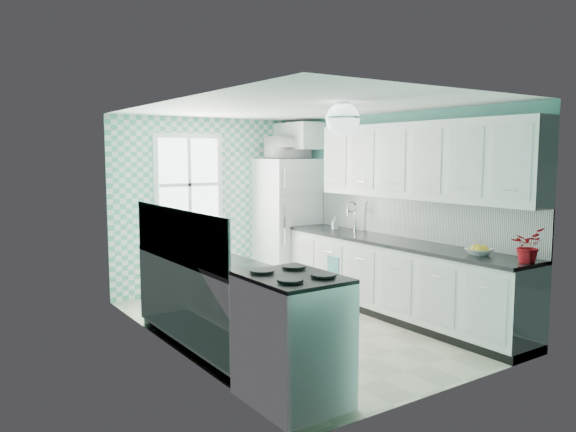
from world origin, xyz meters
TOP-DOWN VIEW (x-y plane):
  - floor at (0.00, 0.00)m, footprint 3.00×4.40m
  - ceiling at (0.00, 0.00)m, footprint 3.00×4.40m
  - wall_back at (0.00, 2.21)m, footprint 3.00×0.02m
  - wall_front at (0.00, -2.21)m, footprint 3.00×0.02m
  - wall_left at (-1.51, 0.00)m, footprint 0.02×4.40m
  - wall_right at (1.51, 0.00)m, footprint 0.02×4.40m
  - accent_wall at (0.00, 2.19)m, footprint 3.00×0.01m
  - window at (-0.35, 2.16)m, footprint 1.04×0.05m
  - backsplash_right at (1.49, -0.40)m, footprint 0.02×3.60m
  - backsplash_left at (-1.49, -0.07)m, footprint 0.02×2.15m
  - upper_cabinets_right at (1.33, -0.60)m, footprint 0.33×3.20m
  - upper_cabinet_fridge at (1.30, 1.83)m, footprint 0.40×0.74m
  - ceiling_light at (0.00, -0.80)m, footprint 0.34×0.34m
  - base_cabinets_right at (1.20, -0.40)m, footprint 0.60×3.60m
  - countertop_right at (1.19, -0.40)m, footprint 0.63×3.60m
  - base_cabinets_left at (-1.20, -0.07)m, footprint 0.60×2.15m
  - countertop_left at (-1.19, -0.07)m, footprint 0.63×2.15m
  - fridge at (1.11, 1.81)m, footprint 0.83×0.82m
  - stove at (-1.20, -1.64)m, footprint 0.67×0.84m
  - sink at (1.20, 0.57)m, footprint 0.50×0.42m
  - rug at (0.27, 0.34)m, footprint 0.89×1.07m
  - dish_towel at (0.89, 0.43)m, footprint 0.09×0.22m
  - fruit_bowl at (1.20, -1.58)m, footprint 0.28×0.28m
  - potted_plant at (1.20, -2.12)m, footprint 0.37×0.34m
  - soap_bottle at (1.25, 0.85)m, footprint 0.09×0.10m
  - microwave at (1.11, 1.81)m, footprint 0.62×0.44m

SIDE VIEW (x-z plane):
  - floor at x=0.00m, z-range -0.02..0.00m
  - rug at x=0.27m, z-range 0.00..0.02m
  - base_cabinets_right at x=1.20m, z-range 0.00..0.90m
  - base_cabinets_left at x=-1.20m, z-range 0.00..0.90m
  - dish_towel at x=0.89m, z-range 0.31..0.65m
  - stove at x=-1.20m, z-range 0.02..1.04m
  - countertop_right at x=1.19m, z-range 0.90..0.94m
  - countertop_left at x=-1.19m, z-range 0.90..0.94m
  - sink at x=1.20m, z-range 0.66..1.20m
  - fridge at x=1.11m, z-range 0.00..1.91m
  - fruit_bowl at x=1.20m, z-range 0.94..1.01m
  - soap_bottle at x=1.25m, z-range 0.94..1.11m
  - potted_plant at x=1.20m, z-range 0.94..1.28m
  - backsplash_right at x=1.49m, z-range 0.94..1.45m
  - backsplash_left at x=-1.49m, z-range 0.94..1.45m
  - wall_back at x=0.00m, z-range 0.00..2.50m
  - wall_front at x=0.00m, z-range 0.00..2.50m
  - wall_left at x=-1.51m, z-range 0.00..2.50m
  - wall_right at x=1.51m, z-range 0.00..2.50m
  - accent_wall at x=0.00m, z-range 0.00..2.50m
  - window at x=-0.35m, z-range 0.83..2.27m
  - upper_cabinets_right at x=1.33m, z-range 1.45..2.35m
  - microwave at x=1.11m, z-range 1.91..2.24m
  - upper_cabinet_fridge at x=1.30m, z-range 2.05..2.45m
  - ceiling_light at x=0.00m, z-range 2.15..2.50m
  - ceiling at x=0.00m, z-range 2.50..2.52m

